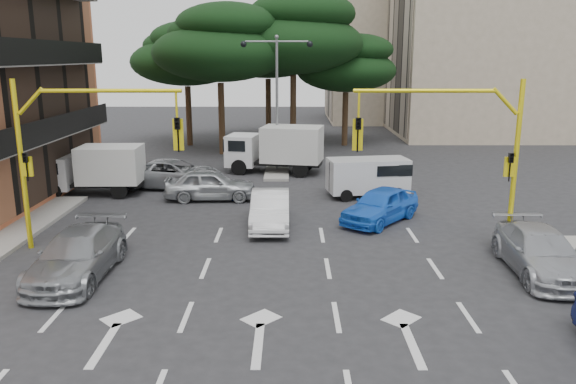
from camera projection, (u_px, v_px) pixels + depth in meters
name	position (u px, v px, depth m)	size (l,w,h in m)	color
ground	(267.00, 268.00, 18.30)	(120.00, 120.00, 0.00)	#28282B
median_strip	(277.00, 170.00, 33.83)	(1.40, 6.00, 0.15)	gray
apartment_beige_near	(518.00, 24.00, 47.12)	(20.20, 12.15, 18.70)	tan
apartment_beige_far	(406.00, 40.00, 59.04)	(16.20, 12.15, 16.70)	tan
pine_left_near	(220.00, 43.00, 37.85)	(9.15, 9.15, 10.23)	#382616
pine_center	(294.00, 33.00, 39.61)	(9.98, 9.98, 11.16)	#382616
pine_left_far	(187.00, 54.00, 41.91)	(8.32, 8.32, 9.30)	#382616
pine_right	(347.00, 63.00, 42.04)	(7.49, 7.49, 8.37)	#382616
pine_back	(269.00, 45.00, 44.64)	(9.15, 9.15, 10.23)	#382616
signal_mast_right	(465.00, 141.00, 19.29)	(5.79, 0.37, 6.00)	yellow
signal_mast_left	(71.00, 141.00, 19.34)	(5.79, 0.37, 6.00)	yellow
street_lamp_center	(277.00, 79.00, 32.56)	(4.16, 0.36, 7.77)	slate
car_white_hatch	(270.00, 209.00, 22.64)	(1.52, 4.35, 1.43)	silver
car_blue_compact	(380.00, 205.00, 23.26)	(1.70, 4.23, 1.44)	blue
car_silver_wagon	(77.00, 255.00, 17.43)	(2.02, 4.96, 1.44)	gray
car_silver_cross_a	(174.00, 174.00, 29.31)	(2.45, 5.32, 1.48)	#979A9E
car_silver_cross_b	(210.00, 185.00, 26.88)	(1.75, 4.35, 1.48)	#A2A6AA
car_silver_parked	(540.00, 252.00, 17.77)	(1.97, 4.85, 1.41)	#A9ABB1
van_white	(368.00, 177.00, 27.43)	(1.74, 3.85, 1.93)	silver
box_truck_a	(93.00, 171.00, 27.75)	(2.09, 4.97, 2.45)	white
box_truck_b	(275.00, 150.00, 32.95)	(2.37, 5.65, 2.78)	white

